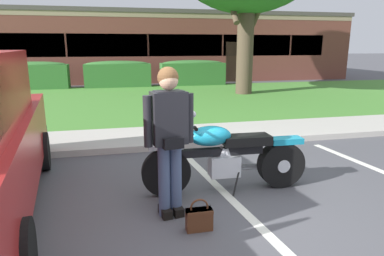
{
  "coord_description": "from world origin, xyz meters",
  "views": [
    {
      "loc": [
        -1.23,
        -3.39,
        1.92
      ],
      "look_at": [
        -0.25,
        0.91,
        0.85
      ],
      "focal_mm": 31.88,
      "sensor_mm": 36.0,
      "label": 1
    }
  ],
  "objects_px": {
    "handbag": "(199,218)",
    "hedge_center_left": "(118,74)",
    "hedge_center_right": "(193,72)",
    "rider_person": "(169,132)",
    "brick_building": "(142,46)",
    "motorcycle": "(231,156)",
    "hedge_left": "(36,75)"
  },
  "relations": [
    {
      "from": "hedge_center_left",
      "to": "hedge_center_right",
      "type": "height_order",
      "value": "same"
    },
    {
      "from": "motorcycle",
      "to": "handbag",
      "type": "distance_m",
      "value": 1.19
    },
    {
      "from": "hedge_center_left",
      "to": "hedge_center_right",
      "type": "bearing_deg",
      "value": -0.0
    },
    {
      "from": "hedge_center_left",
      "to": "brick_building",
      "type": "height_order",
      "value": "brick_building"
    },
    {
      "from": "motorcycle",
      "to": "hedge_center_left",
      "type": "distance_m",
      "value": 12.19
    },
    {
      "from": "motorcycle",
      "to": "hedge_center_left",
      "type": "xyz_separation_m",
      "value": [
        -1.31,
        12.12,
        0.16
      ]
    },
    {
      "from": "motorcycle",
      "to": "hedge_center_left",
      "type": "relative_size",
      "value": 0.75
    },
    {
      "from": "hedge_center_right",
      "to": "brick_building",
      "type": "xyz_separation_m",
      "value": [
        -1.97,
        5.54,
        1.2
      ]
    },
    {
      "from": "handbag",
      "to": "hedge_center_left",
      "type": "height_order",
      "value": "hedge_center_left"
    },
    {
      "from": "rider_person",
      "to": "brick_building",
      "type": "xyz_separation_m",
      "value": [
        1.18,
        18.15,
        0.86
      ]
    },
    {
      "from": "hedge_left",
      "to": "hedge_center_left",
      "type": "height_order",
      "value": "same"
    },
    {
      "from": "motorcycle",
      "to": "hedge_center_left",
      "type": "bearing_deg",
      "value": 96.16
    },
    {
      "from": "hedge_center_left",
      "to": "hedge_center_right",
      "type": "distance_m",
      "value": 3.54
    },
    {
      "from": "brick_building",
      "to": "hedge_center_left",
      "type": "bearing_deg",
      "value": -105.9
    },
    {
      "from": "motorcycle",
      "to": "hedge_left",
      "type": "relative_size",
      "value": 0.81
    },
    {
      "from": "hedge_center_left",
      "to": "motorcycle",
      "type": "bearing_deg",
      "value": -83.84
    },
    {
      "from": "hedge_center_right",
      "to": "brick_building",
      "type": "height_order",
      "value": "brick_building"
    },
    {
      "from": "rider_person",
      "to": "motorcycle",
      "type": "bearing_deg",
      "value": 28.67
    },
    {
      "from": "motorcycle",
      "to": "hedge_center_left",
      "type": "height_order",
      "value": "motorcycle"
    },
    {
      "from": "hedge_left",
      "to": "brick_building",
      "type": "relative_size",
      "value": 0.12
    },
    {
      "from": "hedge_left",
      "to": "hedge_center_right",
      "type": "height_order",
      "value": "same"
    },
    {
      "from": "motorcycle",
      "to": "hedge_left",
      "type": "distance_m",
      "value": 13.05
    },
    {
      "from": "hedge_left",
      "to": "brick_building",
      "type": "xyz_separation_m",
      "value": [
        5.12,
        5.54,
        1.2
      ]
    },
    {
      "from": "hedge_left",
      "to": "hedge_center_right",
      "type": "bearing_deg",
      "value": 0.0
    },
    {
      "from": "handbag",
      "to": "hedge_center_left",
      "type": "bearing_deg",
      "value": 92.8
    },
    {
      "from": "hedge_center_left",
      "to": "handbag",
      "type": "bearing_deg",
      "value": -87.2
    },
    {
      "from": "motorcycle",
      "to": "rider_person",
      "type": "relative_size",
      "value": 1.32
    },
    {
      "from": "handbag",
      "to": "brick_building",
      "type": "distance_m",
      "value": 18.67
    },
    {
      "from": "brick_building",
      "to": "rider_person",
      "type": "bearing_deg",
      "value": -93.72
    },
    {
      "from": "brick_building",
      "to": "hedge_center_right",
      "type": "bearing_deg",
      "value": -70.45
    },
    {
      "from": "rider_person",
      "to": "hedge_left",
      "type": "bearing_deg",
      "value": 107.34
    },
    {
      "from": "hedge_left",
      "to": "brick_building",
      "type": "height_order",
      "value": "brick_building"
    }
  ]
}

